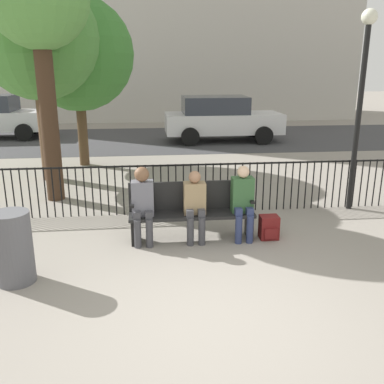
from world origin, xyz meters
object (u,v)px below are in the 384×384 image
at_px(parked_car_1, 221,118).
at_px(seated_person_2, 243,199).
at_px(park_bench, 191,208).
at_px(tree_0, 37,39).
at_px(seated_person_0, 143,201).
at_px(tree_1, 38,3).
at_px(tree_2, 77,54).
at_px(lamp_post, 362,82).
at_px(seated_person_1, 195,203).
at_px(backpack, 269,227).
at_px(trash_bin, 13,248).

bearing_deg(parked_car_1, seated_person_2, -97.66).
relative_size(park_bench, tree_0, 0.42).
xyz_separation_m(seated_person_0, tree_1, (-1.83, 2.52, 3.11)).
height_order(tree_1, tree_2, tree_1).
distance_m(lamp_post, parked_car_1, 8.14).
distance_m(tree_0, parked_car_1, 7.50).
distance_m(park_bench, parked_car_1, 9.27).
bearing_deg(lamp_post, tree_0, 154.89).
xyz_separation_m(park_bench, seated_person_0, (-0.77, -0.13, 0.19)).
xyz_separation_m(seated_person_1, backpack, (1.20, -0.04, -0.45)).
relative_size(park_bench, seated_person_0, 1.62).
relative_size(park_bench, tree_2, 0.44).
bearing_deg(backpack, seated_person_1, 178.33).
bearing_deg(tree_1, seated_person_2, -36.53).
bearing_deg(seated_person_0, parked_car_1, 72.98).
height_order(park_bench, tree_1, tree_1).
relative_size(seated_person_2, tree_1, 0.25).
distance_m(tree_0, tree_1, 1.84).
distance_m(seated_person_0, tree_2, 6.39).
bearing_deg(parked_car_1, park_bench, -102.69).
relative_size(seated_person_1, trash_bin, 1.21).
distance_m(seated_person_2, lamp_post, 3.25).
height_order(backpack, tree_2, tree_2).
relative_size(seated_person_1, lamp_post, 0.31).
height_order(seated_person_2, trash_bin, seated_person_2).
relative_size(lamp_post, trash_bin, 3.85).
xyz_separation_m(park_bench, backpack, (1.24, -0.17, -0.31)).
xyz_separation_m(tree_0, tree_2, (0.63, 1.51, -0.29)).
height_order(tree_1, lamp_post, tree_1).
bearing_deg(park_bench, seated_person_1, -73.29).
relative_size(seated_person_1, backpack, 2.99).
bearing_deg(trash_bin, park_bench, 26.90).
bearing_deg(trash_bin, seated_person_1, 23.95).
bearing_deg(tree_2, tree_0, -112.65).
bearing_deg(seated_person_1, seated_person_0, 179.65).
relative_size(lamp_post, parked_car_1, 0.87).
xyz_separation_m(park_bench, seated_person_1, (0.04, -0.13, 0.14)).
height_order(seated_person_0, lamp_post, lamp_post).
bearing_deg(tree_0, tree_2, 67.35).
height_order(seated_person_2, tree_1, tree_1).
bearing_deg(trash_bin, tree_2, 90.17).
distance_m(seated_person_0, parked_car_1, 9.59).
xyz_separation_m(seated_person_0, tree_2, (-1.66, 5.73, 2.28)).
height_order(seated_person_1, lamp_post, lamp_post).
height_order(seated_person_0, backpack, seated_person_0).
bearing_deg(trash_bin, tree_0, 96.98).
relative_size(backpack, parked_car_1, 0.09).
xyz_separation_m(backpack, parked_car_1, (0.80, 9.21, 0.65)).
height_order(backpack, tree_1, tree_1).
distance_m(parked_car_1, trash_bin, 11.19).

